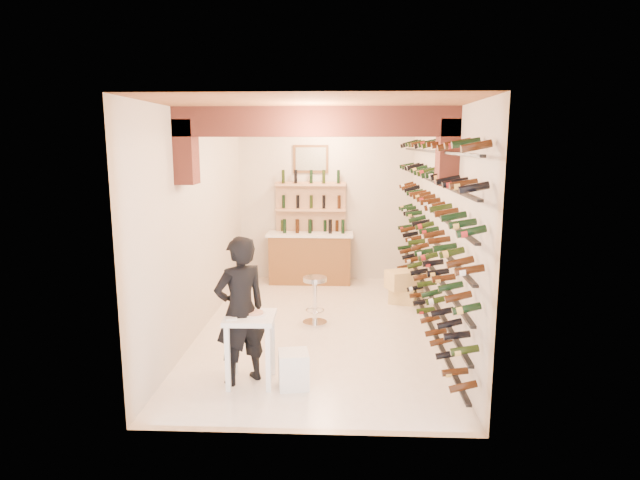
# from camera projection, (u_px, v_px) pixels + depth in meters

# --- Properties ---
(ground) EXTENTS (6.00, 6.00, 0.00)m
(ground) POSITION_uv_depth(u_px,v_px,m) (319.00, 328.00, 8.06)
(ground) COLOR white
(ground) RESTS_ON ground
(room_shell) EXTENTS (3.52, 6.02, 3.21)m
(room_shell) POSITION_uv_depth(u_px,v_px,m) (318.00, 180.00, 7.40)
(room_shell) COLOR beige
(room_shell) RESTS_ON ground
(wine_rack) EXTENTS (0.32, 5.70, 2.56)m
(wine_rack) POSITION_uv_depth(u_px,v_px,m) (424.00, 228.00, 7.72)
(wine_rack) COLOR black
(wine_rack) RESTS_ON ground
(back_counter) EXTENTS (1.70, 0.62, 1.29)m
(back_counter) POSITION_uv_depth(u_px,v_px,m) (310.00, 256.00, 10.58)
(back_counter) COLOR brown
(back_counter) RESTS_ON ground
(back_shelving) EXTENTS (1.40, 0.31, 2.73)m
(back_shelving) POSITION_uv_depth(u_px,v_px,m) (311.00, 223.00, 10.70)
(back_shelving) COLOR tan
(back_shelving) RESTS_ON ground
(tasting_table) EXTENTS (0.58, 0.58, 0.99)m
(tasting_table) POSITION_uv_depth(u_px,v_px,m) (250.00, 327.00, 6.11)
(tasting_table) COLOR white
(tasting_table) RESTS_ON ground
(white_stool) EXTENTS (0.39, 0.39, 0.42)m
(white_stool) POSITION_uv_depth(u_px,v_px,m) (294.00, 369.00, 6.07)
(white_stool) COLOR white
(white_stool) RESTS_ON ground
(person) EXTENTS (0.76, 0.72, 1.74)m
(person) POSITION_uv_depth(u_px,v_px,m) (240.00, 311.00, 6.09)
(person) COLOR black
(person) RESTS_ON ground
(chrome_barstool) EXTENTS (0.38, 0.38, 0.74)m
(chrome_barstool) POSITION_uv_depth(u_px,v_px,m) (315.00, 297.00, 8.17)
(chrome_barstool) COLOR silver
(chrome_barstool) RESTS_ON ground
(crate_lower) EXTENTS (0.52, 0.42, 0.27)m
(crate_lower) POSITION_uv_depth(u_px,v_px,m) (402.00, 296.00, 9.26)
(crate_lower) COLOR #E2C17C
(crate_lower) RESTS_ON ground
(crate_upper) EXTENTS (0.65, 0.56, 0.32)m
(crate_upper) POSITION_uv_depth(u_px,v_px,m) (403.00, 280.00, 9.21)
(crate_upper) COLOR #E2C17C
(crate_upper) RESTS_ON crate_lower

